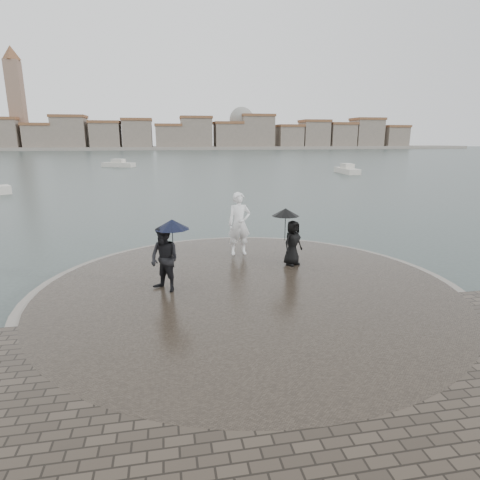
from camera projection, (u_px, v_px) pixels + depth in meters
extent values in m
plane|color=#2B3835|center=(282.00, 362.00, 8.46)|extent=(400.00, 400.00, 0.00)
cylinder|color=gray|center=(248.00, 293.00, 11.76)|extent=(12.50, 12.50, 0.32)
cylinder|color=#2D261E|center=(248.00, 293.00, 11.75)|extent=(11.90, 11.90, 0.36)
imported|color=white|center=(239.00, 224.00, 14.75)|extent=(0.87, 0.59, 2.32)
imported|color=black|center=(165.00, 259.00, 11.21)|extent=(1.14, 1.14, 1.86)
cylinder|color=black|center=(173.00, 243.00, 11.24)|extent=(0.02, 0.02, 0.90)
cone|color=black|center=(172.00, 224.00, 11.11)|extent=(0.98, 0.98, 0.28)
imported|color=black|center=(293.00, 243.00, 13.59)|extent=(0.90, 0.79, 1.54)
cylinder|color=black|center=(285.00, 227.00, 13.51)|extent=(0.02, 0.02, 0.90)
cone|color=black|center=(286.00, 212.00, 13.38)|extent=(0.94, 0.94, 0.26)
cube|color=gray|center=(169.00, 148.00, 163.58)|extent=(260.00, 20.00, 1.20)
cube|color=gray|center=(5.00, 135.00, 148.85)|extent=(11.00, 10.00, 11.00)
cube|color=brown|center=(3.00, 119.00, 147.36)|extent=(11.60, 10.60, 1.00)
cube|color=gray|center=(40.00, 138.00, 151.23)|extent=(10.00, 10.00, 9.00)
cube|color=brown|center=(38.00, 124.00, 149.99)|extent=(10.60, 10.60, 1.00)
cube|color=gray|center=(70.00, 134.00, 152.81)|extent=(12.00, 10.00, 12.00)
cube|color=brown|center=(68.00, 116.00, 151.20)|extent=(12.60, 10.60, 1.00)
cube|color=gray|center=(106.00, 137.00, 155.37)|extent=(11.00, 10.00, 10.00)
cube|color=brown|center=(105.00, 122.00, 154.01)|extent=(11.60, 10.60, 1.00)
cube|color=gray|center=(138.00, 136.00, 157.38)|extent=(11.00, 10.00, 11.00)
cube|color=brown|center=(137.00, 120.00, 155.89)|extent=(11.60, 10.60, 1.00)
cube|color=gray|center=(169.00, 138.00, 159.76)|extent=(10.00, 10.00, 9.00)
cube|color=brown|center=(168.00, 125.00, 158.52)|extent=(10.60, 10.60, 1.00)
cube|color=gray|center=(196.00, 134.00, 161.34)|extent=(12.00, 10.00, 12.00)
cube|color=brown|center=(196.00, 118.00, 159.74)|extent=(12.60, 10.60, 1.00)
cube|color=gray|center=(228.00, 137.00, 163.90)|extent=(11.00, 10.00, 10.00)
cube|color=brown|center=(228.00, 123.00, 162.54)|extent=(11.60, 10.60, 1.00)
cube|color=gray|center=(257.00, 133.00, 165.66)|extent=(13.00, 10.00, 13.00)
cube|color=brown|center=(257.00, 116.00, 163.93)|extent=(13.60, 10.60, 1.00)
cube|color=gray|center=(289.00, 138.00, 168.64)|extent=(10.00, 10.00, 9.00)
cube|color=brown|center=(289.00, 126.00, 167.41)|extent=(10.60, 10.60, 1.00)
cube|color=gray|center=(314.00, 136.00, 170.35)|extent=(11.00, 10.00, 11.00)
cube|color=brown|center=(315.00, 121.00, 168.87)|extent=(11.60, 10.60, 1.00)
cube|color=gray|center=(340.00, 137.00, 172.61)|extent=(11.00, 10.00, 10.00)
cube|color=brown|center=(341.00, 124.00, 171.25)|extent=(11.60, 10.60, 1.00)
cube|color=gray|center=(366.00, 135.00, 174.50)|extent=(12.00, 10.00, 12.00)
cube|color=brown|center=(367.00, 119.00, 172.89)|extent=(12.60, 10.60, 1.00)
cube|color=gray|center=(393.00, 138.00, 177.18)|extent=(10.00, 10.00, 9.00)
cube|color=brown|center=(394.00, 126.00, 175.94)|extent=(10.60, 10.60, 1.00)
cube|color=#846654|center=(18.00, 106.00, 149.04)|extent=(5.00, 5.00, 32.00)
cone|color=brown|center=(10.00, 52.00, 144.47)|extent=(6.80, 6.80, 5.00)
sphere|color=gray|center=(242.00, 119.00, 165.14)|extent=(10.00, 10.00, 10.00)
cube|color=beige|center=(119.00, 165.00, 65.27)|extent=(5.58, 4.08, 0.90)
cube|color=beige|center=(118.00, 162.00, 65.12)|extent=(2.33, 2.02, 0.90)
cube|color=beige|center=(347.00, 172.00, 53.33)|extent=(1.88, 5.57, 0.90)
cube|color=beige|center=(347.00, 167.00, 53.18)|extent=(1.30, 2.06, 0.90)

